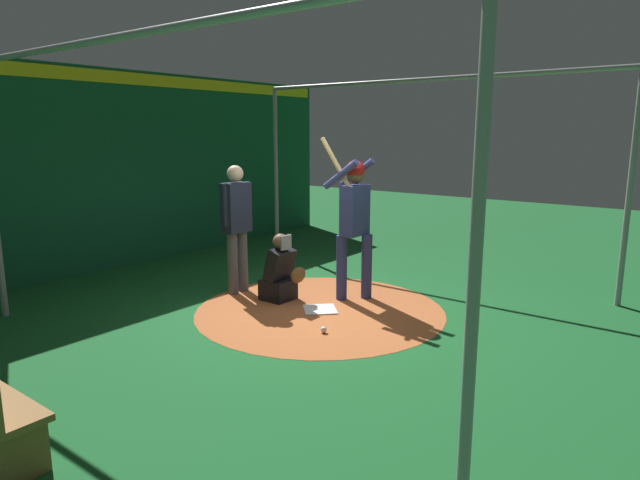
% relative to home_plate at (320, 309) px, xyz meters
% --- Properties ---
extents(ground_plane, '(26.27, 26.27, 0.00)m').
position_rel_home_plate_xyz_m(ground_plane, '(0.00, 0.00, -0.01)').
color(ground_plane, '#195B28').
extents(dirt_circle, '(3.28, 3.28, 0.01)m').
position_rel_home_plate_xyz_m(dirt_circle, '(0.00, 0.00, -0.01)').
color(dirt_circle, '#B76033').
rests_on(dirt_circle, ground).
extents(home_plate, '(0.59, 0.59, 0.01)m').
position_rel_home_plate_xyz_m(home_plate, '(0.00, 0.00, 0.00)').
color(home_plate, white).
rests_on(home_plate, dirt_circle).
extents(batter, '(0.68, 0.49, 2.26)m').
position_rel_home_plate_xyz_m(batter, '(0.06, 0.69, 1.19)').
color(batter, navy).
rests_on(batter, ground).
extents(catcher, '(0.58, 0.40, 0.95)m').
position_rel_home_plate_xyz_m(catcher, '(-0.72, 0.03, 0.36)').
color(catcher, black).
rests_on(catcher, ground).
extents(umpire, '(0.23, 0.49, 1.86)m').
position_rel_home_plate_xyz_m(umpire, '(-1.46, -0.07, 1.04)').
color(umpire, '#4C4C51').
rests_on(umpire, ground).
extents(back_wall, '(0.22, 10.27, 3.36)m').
position_rel_home_plate_xyz_m(back_wall, '(-4.34, 0.00, 1.68)').
color(back_wall, '#145133').
rests_on(back_wall, ground).
extents(cage_frame, '(6.28, 5.33, 3.17)m').
position_rel_home_plate_xyz_m(cage_frame, '(0.00, 0.00, 2.23)').
color(cage_frame, gray).
rests_on(cage_frame, ground).
extents(baseball_0, '(0.07, 0.07, 0.07)m').
position_rel_home_plate_xyz_m(baseball_0, '(0.55, -0.65, 0.03)').
color(baseball_0, white).
rests_on(baseball_0, dirt_circle).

